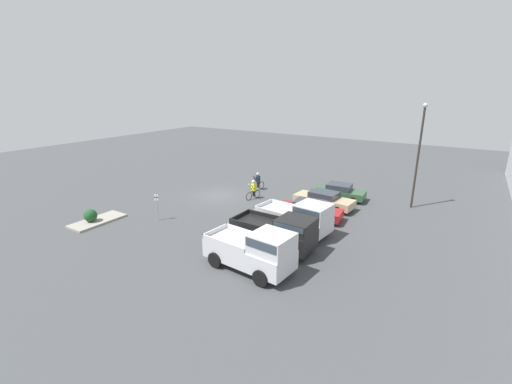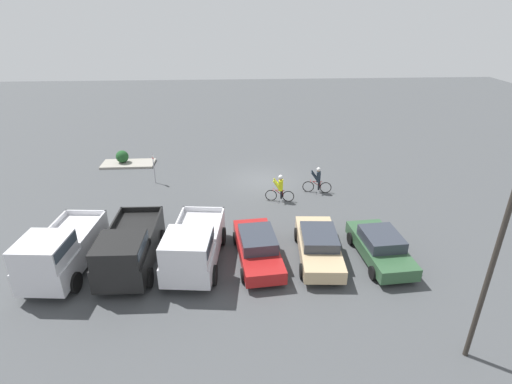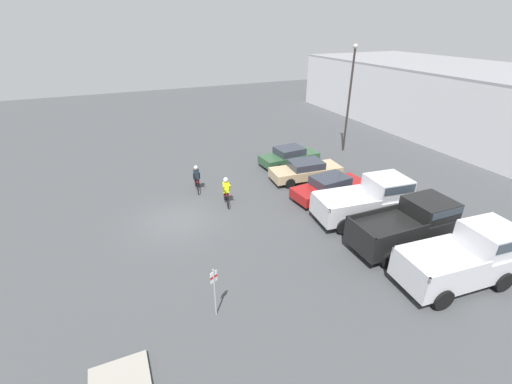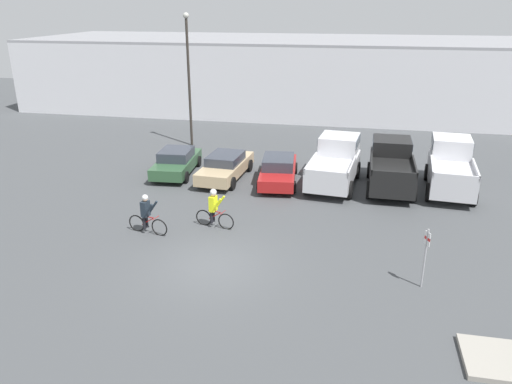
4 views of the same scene
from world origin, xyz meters
TOP-DOWN VIEW (x-y plane):
  - ground_plane at (0.00, 0.00)m, footprint 80.00×80.00m
  - sedan_0 at (-4.71, 9.34)m, footprint 2.17×4.46m
  - sedan_1 at (-1.91, 9.08)m, footprint 2.19×4.84m
  - sedan_2 at (0.89, 9.06)m, footprint 2.25×4.85m
  - pickup_truck_0 at (3.74, 9.59)m, footprint 2.69×5.18m
  - pickup_truck_1 at (6.50, 9.56)m, footprint 2.33×5.00m
  - pickup_truck_2 at (9.33, 9.75)m, footprint 2.54×5.03m
  - cyclist_0 at (-0.82, 3.09)m, footprint 1.71×0.53m
  - cyclist_1 at (-3.28, 1.99)m, footprint 1.78×0.54m
  - fire_lane_sign at (7.08, -0.05)m, footprint 0.15×0.28m
  - lamppost at (-5.74, 15.01)m, footprint 0.36×0.36m
  - curb_island at (9.63, -3.48)m, footprint 3.76×1.72m
  - shrub at (10.03, -3.60)m, footprint 0.90×0.90m

SIDE VIEW (x-z plane):
  - ground_plane at x=0.00m, z-range 0.00..0.00m
  - curb_island at x=9.63m, z-range 0.00..0.15m
  - shrub at x=10.03m, z-range 0.15..1.05m
  - sedan_0 at x=-4.71m, z-range 0.00..1.34m
  - sedan_2 at x=0.89m, z-range 0.00..1.35m
  - sedan_1 at x=-1.91m, z-range 0.02..1.35m
  - cyclist_1 at x=-3.28m, z-range -0.01..1.67m
  - cyclist_0 at x=-0.82m, z-range 0.02..1.72m
  - pickup_truck_1 at x=6.50m, z-range 0.05..2.23m
  - pickup_truck_0 at x=3.74m, z-range 0.04..2.28m
  - pickup_truck_2 at x=9.33m, z-range 0.03..2.42m
  - fire_lane_sign at x=7.08m, z-range 0.22..2.29m
  - lamppost at x=-5.74m, z-range 0.61..8.76m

